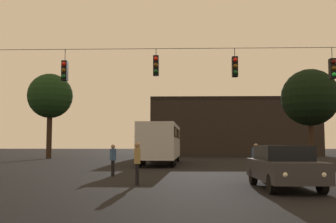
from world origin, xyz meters
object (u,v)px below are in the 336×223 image
(car_near_right, at_px, (283,166))
(pedestrian_crossing_center, at_px, (256,158))
(pedestrian_crossing_right, at_px, (137,161))
(city_bus, at_px, (161,140))
(car_far_left, at_px, (151,151))
(pedestrian_crossing_left, at_px, (113,158))
(tree_left_silhouette, at_px, (310,98))
(tree_behind_building, at_px, (50,96))

(car_near_right, distance_m, pedestrian_crossing_center, 5.24)
(car_near_right, height_order, pedestrian_crossing_right, pedestrian_crossing_right)
(pedestrian_crossing_center, bearing_deg, pedestrian_crossing_right, -142.73)
(city_bus, distance_m, pedestrian_crossing_center, 12.18)
(city_bus, relative_size, pedestrian_crossing_right, 6.78)
(car_far_left, height_order, pedestrian_crossing_left, pedestrian_crossing_left)
(car_near_right, height_order, pedestrian_crossing_left, pedestrian_crossing_left)
(car_near_right, distance_m, pedestrian_crossing_right, 5.44)
(car_far_left, relative_size, pedestrian_crossing_left, 2.85)
(pedestrian_crossing_center, relative_size, tree_left_silhouette, 0.23)
(city_bus, xyz_separation_m, pedestrian_crossing_left, (-1.84, -11.17, -1.00))
(car_near_right, xyz_separation_m, pedestrian_crossing_right, (-5.31, 1.16, 0.12))
(car_near_right, bearing_deg, pedestrian_crossing_right, 167.70)
(city_bus, relative_size, pedestrian_crossing_center, 7.01)
(city_bus, xyz_separation_m, tree_left_silhouette, (10.55, -2.90, 2.91))
(car_near_right, bearing_deg, city_bus, 107.38)
(pedestrian_crossing_left, distance_m, pedestrian_crossing_right, 4.23)
(car_far_left, relative_size, pedestrian_crossing_right, 2.69)
(pedestrian_crossing_center, relative_size, tree_behind_building, 0.18)
(pedestrian_crossing_right, bearing_deg, city_bus, 89.15)
(city_bus, bearing_deg, pedestrian_crossing_right, -90.85)
(pedestrian_crossing_right, distance_m, tree_behind_building, 28.87)
(pedestrian_crossing_center, xyz_separation_m, tree_left_silhouette, (5.41, 8.10, 3.89))
(pedestrian_crossing_right, relative_size, tree_behind_building, 0.18)
(car_far_left, height_order, pedestrian_crossing_center, pedestrian_crossing_center)
(car_near_right, bearing_deg, tree_behind_building, 123.07)
(tree_behind_building, bearing_deg, city_bus, -40.42)
(pedestrian_crossing_center, distance_m, tree_behind_building, 28.29)
(pedestrian_crossing_center, xyz_separation_m, pedestrian_crossing_right, (-5.37, -4.09, 0.03))
(car_far_left, distance_m, pedestrian_crossing_center, 23.37)
(city_bus, relative_size, car_near_right, 2.54)
(pedestrian_crossing_left, xyz_separation_m, pedestrian_crossing_right, (1.61, -3.91, 0.06))
(car_far_left, bearing_deg, pedestrian_crossing_center, -73.14)
(car_far_left, height_order, tree_left_silhouette, tree_left_silhouette)
(pedestrian_crossing_right, xyz_separation_m, tree_behind_building, (-12.11, 25.59, 5.65))
(pedestrian_crossing_left, xyz_separation_m, tree_behind_building, (-10.49, 21.68, 5.71))
(city_bus, bearing_deg, tree_behind_building, 139.58)
(car_far_left, xyz_separation_m, tree_behind_building, (-10.70, -0.86, 5.77))
(pedestrian_crossing_center, xyz_separation_m, tree_behind_building, (-17.48, 21.51, 5.68))
(car_far_left, bearing_deg, city_bus, -81.82)
(tree_left_silhouette, xyz_separation_m, tree_behind_building, (-22.89, 13.40, 1.79))
(car_near_right, distance_m, tree_left_silhouette, 14.96)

